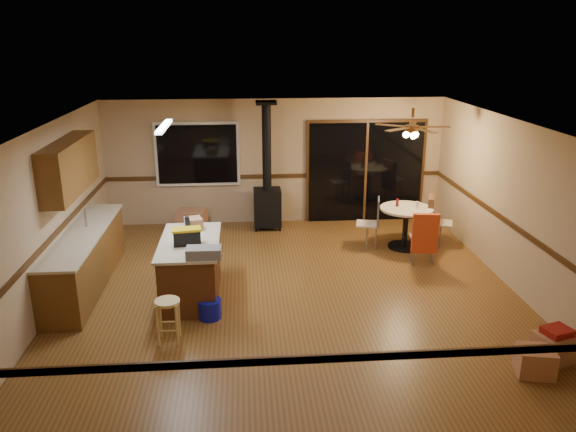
{
  "coord_description": "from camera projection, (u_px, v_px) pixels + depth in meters",
  "views": [
    {
      "loc": [
        -0.67,
        -7.93,
        3.83
      ],
      "look_at": [
        0.0,
        0.3,
        1.15
      ],
      "focal_mm": 35.0,
      "sensor_mm": 36.0,
      "label": 1
    }
  ],
  "objects": [
    {
      "name": "floor",
      "position": [
        290.0,
        292.0,
        8.75
      ],
      "size": [
        7.0,
        7.0,
        0.0
      ],
      "primitive_type": "plane",
      "color": "brown",
      "rests_on": "ground"
    },
    {
      "name": "ceiling",
      "position": [
        290.0,
        125.0,
        7.95
      ],
      "size": [
        7.0,
        7.0,
        0.0
      ],
      "primitive_type": "plane",
      "rotation": [
        3.14,
        0.0,
        0.0
      ],
      "color": "silver",
      "rests_on": "ground"
    },
    {
      "name": "wall_back",
      "position": [
        276.0,
        162.0,
        11.67
      ],
      "size": [
        7.0,
        0.0,
        7.0
      ],
      "primitive_type": "plane",
      "rotation": [
        1.57,
        0.0,
        0.0
      ],
      "color": "tan",
      "rests_on": "ground"
    },
    {
      "name": "wall_front",
      "position": [
        322.0,
        331.0,
        5.03
      ],
      "size": [
        7.0,
        0.0,
        7.0
      ],
      "primitive_type": "plane",
      "rotation": [
        -1.57,
        0.0,
        0.0
      ],
      "color": "tan",
      "rests_on": "ground"
    },
    {
      "name": "wall_left",
      "position": [
        48.0,
        219.0,
        8.08
      ],
      "size": [
        0.0,
        7.0,
        7.0
      ],
      "primitive_type": "plane",
      "rotation": [
        1.57,
        0.0,
        1.57
      ],
      "color": "tan",
      "rests_on": "ground"
    },
    {
      "name": "wall_right",
      "position": [
        516.0,
        207.0,
        8.62
      ],
      "size": [
        0.0,
        7.0,
        7.0
      ],
      "primitive_type": "plane",
      "rotation": [
        1.57,
        0.0,
        -1.57
      ],
      "color": "tan",
      "rests_on": "ground"
    },
    {
      "name": "chair_rail",
      "position": [
        290.0,
        232.0,
        8.44
      ],
      "size": [
        7.0,
        7.0,
        0.08
      ],
      "primitive_type": null,
      "color": "#3E250F",
      "rests_on": "ground"
    },
    {
      "name": "window",
      "position": [
        197.0,
        154.0,
        11.43
      ],
      "size": [
        1.72,
        0.1,
        1.32
      ],
      "primitive_type": "cube",
      "color": "black",
      "rests_on": "ground"
    },
    {
      "name": "sliding_door",
      "position": [
        365.0,
        172.0,
        11.84
      ],
      "size": [
        2.52,
        0.1,
        2.1
      ],
      "primitive_type": "cube",
      "color": "black",
      "rests_on": "ground"
    },
    {
      "name": "lower_cabinets",
      "position": [
        85.0,
        261.0,
        8.85
      ],
      "size": [
        0.6,
        3.0,
        0.86
      ],
      "primitive_type": "cube",
      "color": "brown",
      "rests_on": "ground"
    },
    {
      "name": "countertop",
      "position": [
        82.0,
        234.0,
        8.71
      ],
      "size": [
        0.64,
        3.04,
        0.04
      ],
      "primitive_type": "cube",
      "color": "#C3B497",
      "rests_on": "lower_cabinets"
    },
    {
      "name": "upper_cabinets",
      "position": [
        69.0,
        167.0,
        8.57
      ],
      "size": [
        0.35,
        2.0,
        0.8
      ],
      "primitive_type": "cube",
      "color": "brown",
      "rests_on": "ground"
    },
    {
      "name": "kitchen_island",
      "position": [
        191.0,
        268.0,
        8.5
      ],
      "size": [
        0.88,
        1.68,
        0.9
      ],
      "color": "#502A14",
      "rests_on": "ground"
    },
    {
      "name": "wood_stove",
      "position": [
        267.0,
        194.0,
        11.4
      ],
      "size": [
        0.55,
        0.5,
        2.52
      ],
      "color": "black",
      "rests_on": "ground"
    },
    {
      "name": "ceiling_fan",
      "position": [
        412.0,
        130.0,
        9.9
      ],
      "size": [
        0.24,
        0.24,
        0.55
      ],
      "color": "brown",
      "rests_on": "ceiling"
    },
    {
      "name": "fluorescent_strip",
      "position": [
        164.0,
        126.0,
        8.1
      ],
      "size": [
        0.1,
        1.2,
        0.04
      ],
      "primitive_type": "cube",
      "color": "white",
      "rests_on": "ceiling"
    },
    {
      "name": "toolbox_grey",
      "position": [
        204.0,
        253.0,
        7.7
      ],
      "size": [
        0.48,
        0.27,
        0.15
      ],
      "primitive_type": "cube",
      "rotation": [
        0.0,
        0.0,
        -0.01
      ],
      "color": "slate",
      "rests_on": "kitchen_island"
    },
    {
      "name": "toolbox_black",
      "position": [
        187.0,
        237.0,
        8.18
      ],
      "size": [
        0.41,
        0.26,
        0.21
      ],
      "primitive_type": "cube",
      "rotation": [
        0.0,
        0.0,
        0.15
      ],
      "color": "black",
      "rests_on": "kitchen_island"
    },
    {
      "name": "toolbox_yellow_lid",
      "position": [
        186.0,
        229.0,
        8.14
      ],
      "size": [
        0.44,
        0.28,
        0.03
      ],
      "primitive_type": "cube",
      "rotation": [
        0.0,
        0.0,
        0.15
      ],
      "color": "gold",
      "rests_on": "toolbox_black"
    },
    {
      "name": "box_on_island",
      "position": [
        195.0,
        223.0,
        8.85
      ],
      "size": [
        0.27,
        0.31,
        0.18
      ],
      "primitive_type": "cube",
      "rotation": [
        0.0,
        0.0,
        0.29
      ],
      "color": "#A36A48",
      "rests_on": "kitchen_island"
    },
    {
      "name": "bottle_dark",
      "position": [
        187.0,
        224.0,
        8.68
      ],
      "size": [
        0.08,
        0.08,
        0.25
      ],
      "primitive_type": "cylinder",
      "rotation": [
        0.0,
        0.0,
        -0.09
      ],
      "color": "black",
      "rests_on": "kitchen_island"
    },
    {
      "name": "bottle_pink",
      "position": [
        198.0,
        235.0,
        8.28
      ],
      "size": [
        0.08,
        0.08,
        0.2
      ],
      "primitive_type": "cylinder",
      "rotation": [
        0.0,
        0.0,
        -0.22
      ],
      "color": "#D84C8C",
      "rests_on": "kitchen_island"
    },
    {
      "name": "bottle_white",
      "position": [
        186.0,
        222.0,
        8.93
      ],
      "size": [
        0.07,
        0.07,
        0.17
      ],
      "primitive_type": "cylinder",
      "rotation": [
        0.0,
        0.0,
        0.3
      ],
      "color": "white",
      "rests_on": "kitchen_island"
    },
    {
      "name": "bar_stool",
      "position": [
        168.0,
        321.0,
        7.25
      ],
      "size": [
        0.41,
        0.41,
        0.59
      ],
      "primitive_type": "cylinder",
      "rotation": [
        0.0,
        0.0,
        -0.32
      ],
      "color": "tan",
      "rests_on": "floor"
    },
    {
      "name": "blue_bucket",
      "position": [
        210.0,
        309.0,
        7.92
      ],
      "size": [
        0.43,
        0.43,
        0.28
      ],
      "primitive_type": "cylinder",
      "rotation": [
        0.0,
        0.0,
        -0.38
      ],
      "color": "#0C12AD",
      "rests_on": "floor"
    },
    {
      "name": "dining_table",
      "position": [
        406.0,
        220.0,
        10.42
      ],
      "size": [
        0.97,
        0.97,
        0.78
      ],
      "color": "black",
      "rests_on": "ground"
    },
    {
      "name": "glass_red",
      "position": [
        397.0,
        203.0,
        10.4
      ],
      "size": [
        0.06,
        0.06,
        0.15
      ],
      "primitive_type": "cylinder",
      "rotation": [
        0.0,
        0.0,
        0.15
      ],
      "color": "#590C14",
      "rests_on": "dining_table"
    },
    {
      "name": "glass_cream",
      "position": [
        417.0,
        205.0,
        10.29
      ],
      "size": [
        0.07,
        0.07,
        0.13
      ],
      "primitive_type": "cylinder",
      "rotation": [
        0.0,
        0.0,
        -0.26
      ],
      "color": "beige",
      "rests_on": "dining_table"
    },
    {
      "name": "chair_left",
      "position": [
        373.0,
        217.0,
        10.43
      ],
      "size": [
        0.49,
        0.48,
        0.51
      ],
      "color": "#C1AB8F",
      "rests_on": "ground"
    },
    {
      "name": "chair_near",
      "position": [
        425.0,
        233.0,
        9.57
      ],
      "size": [
        0.47,
        0.51,
        0.7
      ],
      "color": "#C1AB8F",
      "rests_on": "ground"
    },
    {
      "name": "chair_right",
      "position": [
        432.0,
        215.0,
        10.55
      ],
      "size": [
        0.58,
        0.55,
        0.7
      ],
      "color": "#C1AB8F",
      "rests_on": "ground"
    },
    {
      "name": "box_under_window",
      "position": [
        191.0,
        221.0,
        11.37
      ],
      "size": [
        0.64,
        0.56,
        0.45
      ],
      "primitive_type": "cube",
      "rotation": [
        0.0,
        0.0,
        -0.22
      ],
      "color": "#A36A48",
      "rests_on": "floor"
    },
    {
      "name": "box_corner_a",
      "position": [
        555.0,
        347.0,
        6.88
      ],
      "size": [
        0.55,
        0.51,
        0.35
      ],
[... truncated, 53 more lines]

